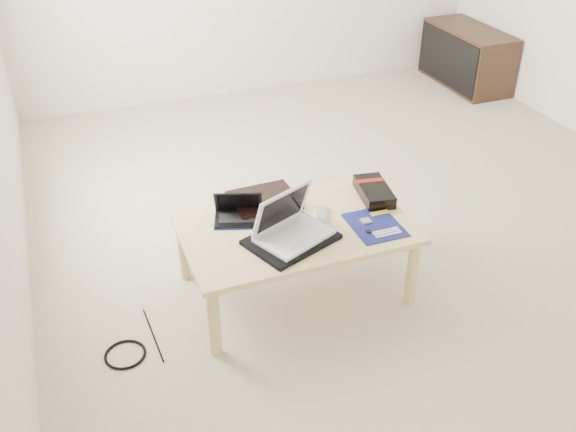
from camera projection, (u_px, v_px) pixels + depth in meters
name	position (u px, v px, depth m)	size (l,w,h in m)	color
ground	(356.00, 195.00, 4.13)	(4.00, 4.00, 0.00)	beige
coffee_table	(295.00, 233.00, 3.13)	(1.10, 0.70, 0.40)	#CFB97D
media_cabinet	(466.00, 57.00, 5.67)	(0.41, 0.90, 0.50)	#3A2717
book	(264.00, 200.00, 3.27)	(0.34, 0.29, 0.03)	black
netbook	(238.00, 213.00, 3.13)	(0.27, 0.23, 0.15)	black
tablet	(292.00, 230.00, 3.05)	(0.26, 0.22, 0.01)	black
remote	(322.00, 219.00, 3.13)	(0.13, 0.23, 0.02)	#A9AAAE
neoprene_sleeve	(291.00, 239.00, 2.98)	(0.39, 0.29, 0.02)	black
white_laptop	(290.00, 226.00, 2.97)	(0.40, 0.35, 0.23)	white
motherboard	(375.00, 225.00, 3.10)	(0.23, 0.29, 0.01)	#0C1351
gpu_box	(374.00, 191.00, 3.31)	(0.19, 0.31, 0.06)	black
cable_coil	(282.00, 222.00, 3.11)	(0.10, 0.10, 0.01)	black
floor_cable_coil	(125.00, 355.00, 2.91)	(0.19, 0.19, 0.01)	black
floor_cable_trail	(153.00, 335.00, 3.03)	(0.01, 0.01, 0.39)	black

